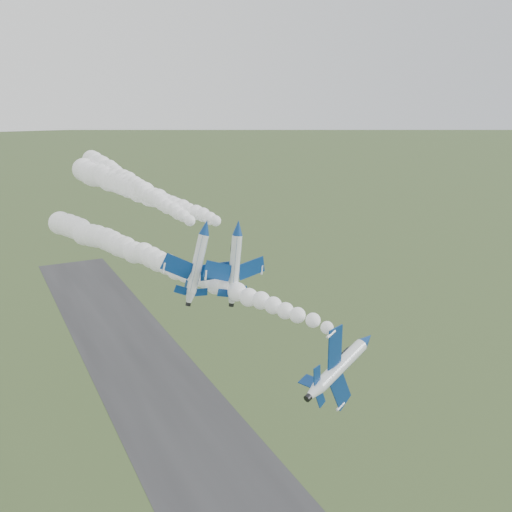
# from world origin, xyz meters

# --- Properties ---
(runway) EXTENTS (24.00, 260.00, 0.04)m
(runway) POSITION_xyz_m (0.00, 30.00, 0.02)
(runway) COLOR #2B2B2E
(runway) RESTS_ON ground
(jet_lead) EXTENTS (6.82, 13.82, 11.44)m
(jet_lead) POSITION_xyz_m (11.91, -7.20, 32.62)
(jet_lead) COLOR white
(smoke_trail_jet_lead) EXTENTS (32.61, 74.45, 5.11)m
(smoke_trail_jet_lead) POSITION_xyz_m (-2.44, 33.00, 34.16)
(smoke_trail_jet_lead) COLOR white
(jet_pair_left) EXTENTS (11.12, 13.81, 4.24)m
(jet_pair_left) POSITION_xyz_m (-0.21, 17.61, 43.71)
(jet_pair_left) COLOR white
(smoke_trail_jet_pair_left) EXTENTS (7.47, 71.55, 4.64)m
(smoke_trail_jet_pair_left) POSITION_xyz_m (-1.56, 57.11, 45.34)
(smoke_trail_jet_pair_left) COLOR white
(jet_pair_right) EXTENTS (11.72, 13.90, 3.49)m
(jet_pair_right) POSITION_xyz_m (4.71, 16.48, 43.34)
(jet_pair_right) COLOR white
(smoke_trail_jet_pair_right) EXTENTS (17.50, 65.80, 5.69)m
(smoke_trail_jet_pair_right) POSITION_xyz_m (-1.21, 52.27, 44.23)
(smoke_trail_jet_pair_right) COLOR white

